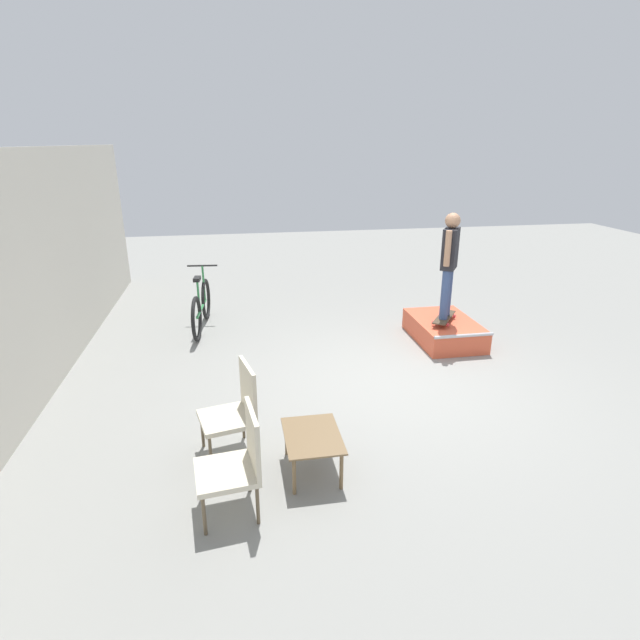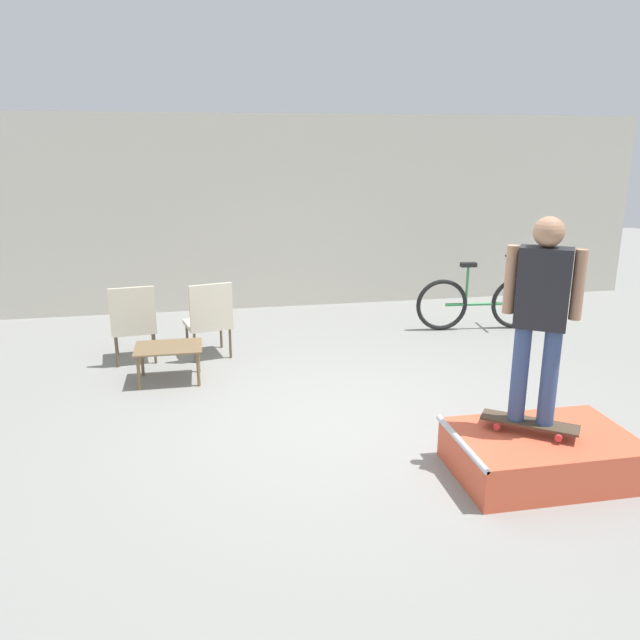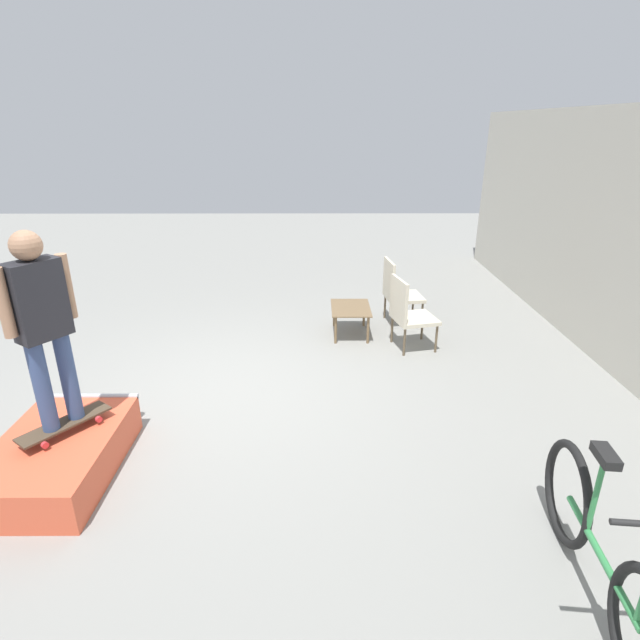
{
  "view_description": "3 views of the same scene",
  "coord_description": "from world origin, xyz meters",
  "px_view_note": "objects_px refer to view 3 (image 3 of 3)",
  "views": [
    {
      "loc": [
        -5.79,
        2.1,
        3.05
      ],
      "look_at": [
        0.18,
        1.05,
        0.89
      ],
      "focal_mm": 28.0,
      "sensor_mm": 36.0,
      "label": 1
    },
    {
      "loc": [
        -1.28,
        -5.29,
        2.59
      ],
      "look_at": [
        -0.05,
        1.17,
        0.7
      ],
      "focal_mm": 35.0,
      "sensor_mm": 36.0,
      "label": 2
    },
    {
      "loc": [
        4.81,
        1.0,
        2.78
      ],
      "look_at": [
        -0.08,
        1.02,
        0.86
      ],
      "focal_mm": 28.0,
      "sensor_mm": 36.0,
      "label": 3
    }
  ],
  "objects_px": {
    "skateboard_on_ramp": "(65,424)",
    "bicycle": "(601,552)",
    "skate_ramp_box": "(58,456)",
    "coffee_table": "(351,311)",
    "patio_chair_left": "(398,290)",
    "person_skater": "(42,317)",
    "patio_chair_right": "(408,311)"
  },
  "relations": [
    {
      "from": "skateboard_on_ramp",
      "to": "bicycle",
      "type": "bearing_deg",
      "value": 107.35
    },
    {
      "from": "skate_ramp_box",
      "to": "coffee_table",
      "type": "bearing_deg",
      "value": 138.7
    },
    {
      "from": "bicycle",
      "to": "patio_chair_left",
      "type": "bearing_deg",
      "value": -168.02
    },
    {
      "from": "person_skater",
      "to": "coffee_table",
      "type": "height_order",
      "value": "person_skater"
    },
    {
      "from": "person_skater",
      "to": "skate_ramp_box",
      "type": "bearing_deg",
      "value": 1.31
    },
    {
      "from": "patio_chair_left",
      "to": "bicycle",
      "type": "distance_m",
      "value": 4.72
    },
    {
      "from": "coffee_table",
      "to": "patio_chair_right",
      "type": "bearing_deg",
      "value": 56.9
    },
    {
      "from": "coffee_table",
      "to": "patio_chair_left",
      "type": "relative_size",
      "value": 0.76
    },
    {
      "from": "patio_chair_left",
      "to": "bicycle",
      "type": "xyz_separation_m",
      "value": [
        4.68,
        0.53,
        -0.13
      ]
    },
    {
      "from": "coffee_table",
      "to": "skateboard_on_ramp",
      "type": "bearing_deg",
      "value": -41.57
    },
    {
      "from": "skate_ramp_box",
      "to": "skateboard_on_ramp",
      "type": "relative_size",
      "value": 1.98
    },
    {
      "from": "skate_ramp_box",
      "to": "skateboard_on_ramp",
      "type": "xyz_separation_m",
      "value": [
        -0.09,
        0.06,
        0.26
      ]
    },
    {
      "from": "skateboard_on_ramp",
      "to": "patio_chair_left",
      "type": "distance_m",
      "value": 4.71
    },
    {
      "from": "skateboard_on_ramp",
      "to": "bicycle",
      "type": "distance_m",
      "value": 4.05
    },
    {
      "from": "patio_chair_left",
      "to": "patio_chair_right",
      "type": "height_order",
      "value": "same"
    },
    {
      "from": "coffee_table",
      "to": "skate_ramp_box",
      "type": "bearing_deg",
      "value": -41.3
    },
    {
      "from": "skateboard_on_ramp",
      "to": "coffee_table",
      "type": "height_order",
      "value": "skateboard_on_ramp"
    },
    {
      "from": "bicycle",
      "to": "person_skater",
      "type": "bearing_deg",
      "value": -103.62
    },
    {
      "from": "patio_chair_right",
      "to": "skate_ramp_box",
      "type": "bearing_deg",
      "value": 114.35
    },
    {
      "from": "bicycle",
      "to": "skateboard_on_ramp",
      "type": "bearing_deg",
      "value": -103.62
    },
    {
      "from": "person_skater",
      "to": "patio_chair_left",
      "type": "relative_size",
      "value": 1.69
    },
    {
      "from": "person_skater",
      "to": "patio_chair_left",
      "type": "bearing_deg",
      "value": 168.83
    },
    {
      "from": "skate_ramp_box",
      "to": "person_skater",
      "type": "relative_size",
      "value": 0.88
    },
    {
      "from": "patio_chair_left",
      "to": "person_skater",
      "type": "bearing_deg",
      "value": 128.52
    },
    {
      "from": "coffee_table",
      "to": "patio_chair_right",
      "type": "relative_size",
      "value": 0.76
    },
    {
      "from": "skateboard_on_ramp",
      "to": "patio_chair_right",
      "type": "relative_size",
      "value": 0.75
    },
    {
      "from": "skate_ramp_box",
      "to": "bicycle",
      "type": "height_order",
      "value": "bicycle"
    },
    {
      "from": "patio_chair_right",
      "to": "bicycle",
      "type": "distance_m",
      "value": 3.83
    },
    {
      "from": "skateboard_on_ramp",
      "to": "person_skater",
      "type": "bearing_deg",
      "value": -53.45
    },
    {
      "from": "skate_ramp_box",
      "to": "person_skater",
      "type": "xyz_separation_m",
      "value": [
        -0.09,
        0.06,
        1.22
      ]
    },
    {
      "from": "skate_ramp_box",
      "to": "skateboard_on_ramp",
      "type": "distance_m",
      "value": 0.28
    },
    {
      "from": "person_skater",
      "to": "bicycle",
      "type": "distance_m",
      "value": 4.18
    }
  ]
}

